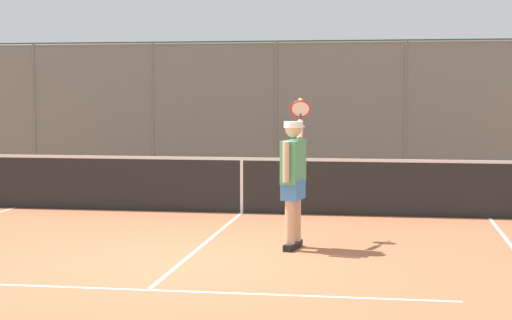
# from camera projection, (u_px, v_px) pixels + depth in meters

# --- Properties ---
(ground_plane) EXTENTS (60.00, 60.00, 0.00)m
(ground_plane) POSITION_uv_depth(u_px,v_px,m) (181.00, 263.00, 10.41)
(ground_plane) COLOR #A8603D
(court_line_markings) EXTENTS (8.36, 10.57, 0.01)m
(court_line_markings) POSITION_uv_depth(u_px,v_px,m) (141.00, 296.00, 8.70)
(court_line_markings) COLOR white
(court_line_markings) RESTS_ON ground
(fence_backdrop) EXTENTS (20.05, 1.37, 3.22)m
(fence_backdrop) POSITION_uv_depth(u_px,v_px,m) (280.00, 113.00, 19.60)
(fence_backdrop) COLOR slate
(fence_backdrop) RESTS_ON ground
(tennis_net) EXTENTS (10.74, 0.09, 1.07)m
(tennis_net) POSITION_uv_depth(u_px,v_px,m) (242.00, 184.00, 14.64)
(tennis_net) COLOR #2D2D2D
(tennis_net) RESTS_ON ground
(tennis_player) EXTENTS (0.31, 1.43, 1.99)m
(tennis_player) POSITION_uv_depth(u_px,v_px,m) (293.00, 174.00, 11.27)
(tennis_player) COLOR black
(tennis_player) RESTS_ON ground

